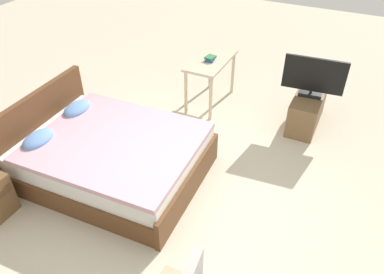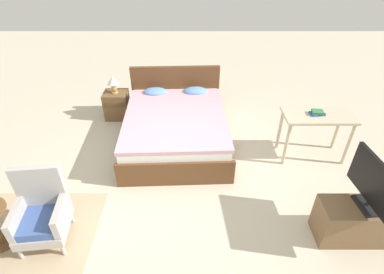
# 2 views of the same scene
# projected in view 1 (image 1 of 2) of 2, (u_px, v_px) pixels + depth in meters

# --- Properties ---
(ground_plane) EXTENTS (16.00, 16.00, 0.00)m
(ground_plane) POSITION_uv_depth(u_px,v_px,m) (187.00, 200.00, 4.50)
(ground_plane) COLOR beige
(bed) EXTENTS (1.77, 2.26, 0.96)m
(bed) POSITION_uv_depth(u_px,v_px,m) (109.00, 155.00, 4.70)
(bed) COLOR brown
(bed) RESTS_ON ground_plane
(tv_stand) EXTENTS (0.96, 0.40, 0.51)m
(tv_stand) POSITION_uv_depth(u_px,v_px,m) (307.00, 110.00, 5.63)
(tv_stand) COLOR brown
(tv_stand) RESTS_ON ground_plane
(tv_flatscreen) EXTENTS (0.23, 0.87, 0.58)m
(tv_flatscreen) POSITION_uv_depth(u_px,v_px,m) (314.00, 76.00, 5.30)
(tv_flatscreen) COLOR black
(tv_flatscreen) RESTS_ON tv_stand
(vanity_desk) EXTENTS (1.04, 0.52, 0.78)m
(vanity_desk) POSITION_uv_depth(u_px,v_px,m) (211.00, 66.00, 5.91)
(vanity_desk) COLOR beige
(vanity_desk) RESTS_ON ground_plane
(book_stack) EXTENTS (0.23, 0.16, 0.06)m
(book_stack) POSITION_uv_depth(u_px,v_px,m) (210.00, 58.00, 5.80)
(book_stack) COLOR #284C8E
(book_stack) RESTS_ON vanity_desk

